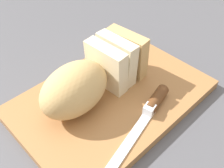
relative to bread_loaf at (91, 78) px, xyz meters
name	(u,v)px	position (x,y,z in m)	size (l,w,h in m)	color
ground_plane	(112,101)	(0.03, -0.03, -0.07)	(3.00, 3.00, 0.00)	#4C4C51
cutting_board	(112,98)	(0.03, -0.03, -0.06)	(0.39, 0.26, 0.02)	#9E6B3D
bread_loaf	(91,78)	(0.00, 0.00, 0.00)	(0.24, 0.11, 0.10)	tan
bread_knife	(149,111)	(0.04, -0.11, -0.04)	(0.28, 0.09, 0.02)	silver
crumb_near_knife	(83,92)	(-0.01, 0.02, -0.05)	(0.00, 0.00, 0.00)	tan
crumb_near_loaf	(117,71)	(0.09, 0.02, -0.04)	(0.01, 0.01, 0.01)	tan
crumb_stray_left	(121,85)	(0.06, -0.02, -0.05)	(0.00, 0.00, 0.00)	tan
crumb_stray_right	(126,78)	(0.08, -0.02, -0.05)	(0.00, 0.00, 0.00)	tan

